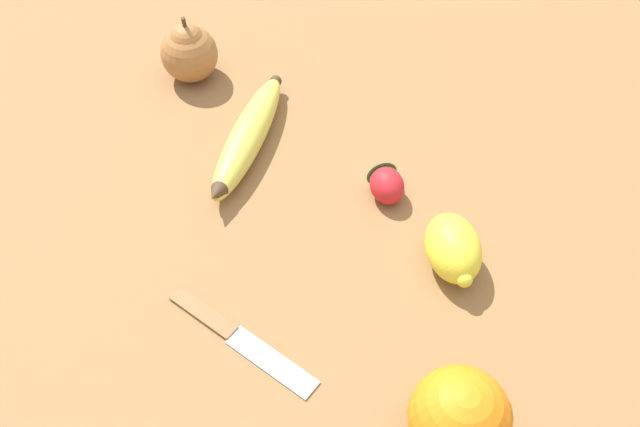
{
  "coord_description": "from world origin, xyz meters",
  "views": [
    {
      "loc": [
        0.18,
        -0.49,
        0.62
      ],
      "look_at": [
        -0.0,
        -0.04,
        0.03
      ],
      "focal_mm": 42.0,
      "sensor_mm": 36.0,
      "label": 1
    }
  ],
  "objects_px": {
    "banana": "(247,137)",
    "orange": "(459,418)",
    "pear": "(189,51)",
    "strawberry": "(386,183)",
    "paring_knife": "(236,335)",
    "lemon": "(453,249)"
  },
  "relations": [
    {
      "from": "pear",
      "to": "paring_knife",
      "type": "height_order",
      "value": "pear"
    },
    {
      "from": "banana",
      "to": "strawberry",
      "type": "bearing_deg",
      "value": 82.19
    },
    {
      "from": "strawberry",
      "to": "paring_knife",
      "type": "relative_size",
      "value": 0.36
    },
    {
      "from": "pear",
      "to": "lemon",
      "type": "bearing_deg",
      "value": -23.09
    },
    {
      "from": "orange",
      "to": "lemon",
      "type": "relative_size",
      "value": 0.9
    },
    {
      "from": "strawberry",
      "to": "paring_knife",
      "type": "height_order",
      "value": "strawberry"
    },
    {
      "from": "paring_knife",
      "to": "strawberry",
      "type": "bearing_deg",
      "value": 177.4
    },
    {
      "from": "banana",
      "to": "strawberry",
      "type": "xyz_separation_m",
      "value": [
        0.17,
        -0.01,
        -0.0
      ]
    },
    {
      "from": "banana",
      "to": "orange",
      "type": "height_order",
      "value": "orange"
    },
    {
      "from": "pear",
      "to": "lemon",
      "type": "distance_m",
      "value": 0.41
    },
    {
      "from": "orange",
      "to": "paring_knife",
      "type": "bearing_deg",
      "value": 174.55
    },
    {
      "from": "pear",
      "to": "strawberry",
      "type": "relative_size",
      "value": 1.45
    },
    {
      "from": "strawberry",
      "to": "lemon",
      "type": "height_order",
      "value": "lemon"
    },
    {
      "from": "banana",
      "to": "lemon",
      "type": "distance_m",
      "value": 0.27
    },
    {
      "from": "paring_knife",
      "to": "lemon",
      "type": "bearing_deg",
      "value": 149.13
    },
    {
      "from": "strawberry",
      "to": "paring_knife",
      "type": "xyz_separation_m",
      "value": [
        -0.07,
        -0.22,
        -0.01
      ]
    },
    {
      "from": "pear",
      "to": "strawberry",
      "type": "bearing_deg",
      "value": -18.53
    },
    {
      "from": "paring_knife",
      "to": "pear",
      "type": "bearing_deg",
      "value": -130.41
    },
    {
      "from": "pear",
      "to": "strawberry",
      "type": "height_order",
      "value": "pear"
    },
    {
      "from": "pear",
      "to": "lemon",
      "type": "relative_size",
      "value": 0.92
    },
    {
      "from": "banana",
      "to": "pear",
      "type": "bearing_deg",
      "value": -132.1
    },
    {
      "from": "orange",
      "to": "paring_knife",
      "type": "height_order",
      "value": "orange"
    }
  ]
}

